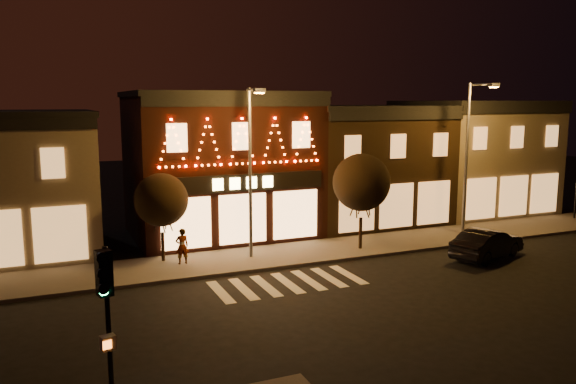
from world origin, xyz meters
TOP-DOWN VIEW (x-y plane):
  - ground at (0.00, 0.00)m, footprint 120.00×120.00m
  - sidewalk_far at (2.00, 8.00)m, footprint 44.00×4.00m
  - building_pulp at (0.00, 13.98)m, footprint 10.20×8.34m
  - building_right_a at (9.50, 13.99)m, footprint 9.20×8.28m
  - building_right_b at (18.50, 13.99)m, footprint 9.20×8.28m
  - traffic_signal_near at (-8.23, -5.16)m, footprint 0.37×0.47m
  - streetlamp_mid at (-0.22, 7.89)m, footprint 0.53×1.89m
  - streetlamp_right at (12.76, 7.65)m, footprint 0.56×1.98m
  - tree_left at (-4.35, 9.09)m, footprint 2.55×2.55m
  - tree_right at (5.60, 7.40)m, footprint 2.98×2.98m
  - dark_sedan at (10.72, 3.71)m, footprint 4.81×2.95m
  - pedestrian at (-3.62, 8.21)m, footprint 0.64×0.44m

SIDE VIEW (x-z plane):
  - ground at x=0.00m, z-range 0.00..0.00m
  - sidewalk_far at x=2.00m, z-range 0.00..0.15m
  - dark_sedan at x=10.72m, z-range 0.00..1.50m
  - pedestrian at x=-3.62m, z-range 0.15..1.86m
  - tree_left at x=-4.35m, z-range 1.00..5.26m
  - traffic_signal_near at x=-8.23m, z-range 1.07..5.53m
  - tree_right at x=5.60m, z-range 1.14..6.12m
  - building_right_a at x=9.50m, z-range 0.01..7.51m
  - building_right_b at x=18.50m, z-range 0.01..7.81m
  - building_pulp at x=0.00m, z-range 0.01..8.31m
  - streetlamp_mid at x=-0.22m, z-range 0.87..9.12m
  - streetlamp_right at x=12.76m, z-range 0.90..9.53m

